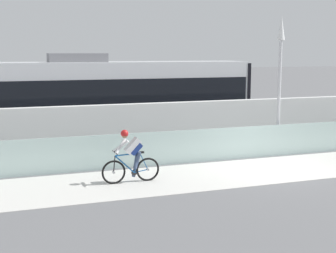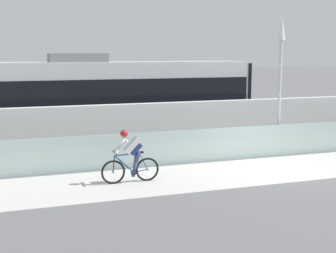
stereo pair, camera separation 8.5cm
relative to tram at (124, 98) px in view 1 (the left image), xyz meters
The scene contains 9 objects.
ground_plane 7.84m from the tram, 64.23° to the right, with size 200.00×200.00×0.00m, color slate.
bike_path_deck 7.84m from the tram, 64.23° to the right, with size 32.00×3.20×0.01m, color silver.
glass_parapet 6.14m from the tram, 56.51° to the right, with size 32.00×0.05×1.17m, color #ADC6C1.
concrete_barrier_wall 4.69m from the tram, 44.05° to the right, with size 32.00×0.36×1.96m, color silver.
tram_rail_near 3.88m from the tram, 12.24° to the right, with size 32.00×0.08×0.01m, color #595654.
tram_rail_far 3.88m from the tram, 12.24° to the left, with size 32.00×0.08×0.01m, color #595654.
tram is the anchor object (origin of this frame).
cyclist_on_bike 7.11m from the tram, 102.69° to the right, with size 1.77×0.58×1.61m.
lamp_post_antenna 6.88m from the tram, 44.21° to the right, with size 0.28×0.28×5.20m.
Camera 1 is at (-8.46, -13.45, 3.84)m, focal length 51.29 mm.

